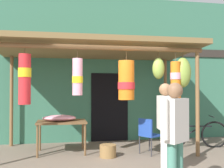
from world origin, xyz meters
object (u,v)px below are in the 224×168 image
object	(u,v)px
flower_heap_on_table	(60,118)
vendor_in_orange	(175,131)
shopper_by_bananas	(165,121)
folding_chair	(148,133)
display_table	(62,124)
wicker_basket_by_table	(108,151)
parked_bicycle	(194,134)

from	to	relation	value
flower_heap_on_table	vendor_in_orange	bearing A→B (deg)	-62.86
shopper_by_bananas	folding_chair	bearing A→B (deg)	83.11
display_table	vendor_in_orange	world-z (taller)	vendor_in_orange
flower_heap_on_table	folding_chair	size ratio (longest dim) A/B	0.96
wicker_basket_by_table	vendor_in_orange	world-z (taller)	vendor_in_orange
folding_chair	flower_heap_on_table	bearing A→B (deg)	164.72
display_table	wicker_basket_by_table	xyz separation A→B (m)	(1.03, -0.58, -0.55)
parked_bicycle	shopper_by_bananas	bearing A→B (deg)	-128.39
display_table	vendor_in_orange	distance (m)	3.44
wicker_basket_by_table	parked_bicycle	size ratio (longest dim) A/B	0.22
shopper_by_bananas	flower_heap_on_table	bearing A→B (deg)	131.72
flower_heap_on_table	parked_bicycle	distance (m)	3.53
folding_chair	wicker_basket_by_table	world-z (taller)	folding_chair
display_table	folding_chair	world-z (taller)	folding_chair
folding_chair	shopper_by_bananas	size ratio (longest dim) A/B	0.51
display_table	vendor_in_orange	bearing A→B (deg)	-63.09
flower_heap_on_table	folding_chair	xyz separation A→B (m)	(2.04, -0.56, -0.33)
flower_heap_on_table	shopper_by_bananas	xyz separation A→B (m)	(1.86, -2.08, 0.13)
parked_bicycle	wicker_basket_by_table	bearing A→B (deg)	-165.68
display_table	parked_bicycle	distance (m)	3.48
parked_bicycle	vendor_in_orange	distance (m)	3.69
parked_bicycle	shopper_by_bananas	xyz separation A→B (m)	(-1.64, -2.07, 0.62)
flower_heap_on_table	wicker_basket_by_table	distance (m)	1.42
folding_chair	display_table	bearing A→B (deg)	165.65
parked_bicycle	shopper_by_bananas	distance (m)	2.72
folding_chair	wicker_basket_by_table	bearing A→B (deg)	-175.81
display_table	shopper_by_bananas	xyz separation A→B (m)	(1.82, -2.04, 0.28)
wicker_basket_by_table	parked_bicycle	xyz separation A→B (m)	(2.43, 0.62, 0.21)
display_table	shopper_by_bananas	world-z (taller)	shopper_by_bananas
display_table	flower_heap_on_table	world-z (taller)	flower_heap_on_table
display_table	parked_bicycle	world-z (taller)	parked_bicycle
display_table	folding_chair	size ratio (longest dim) A/B	1.38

